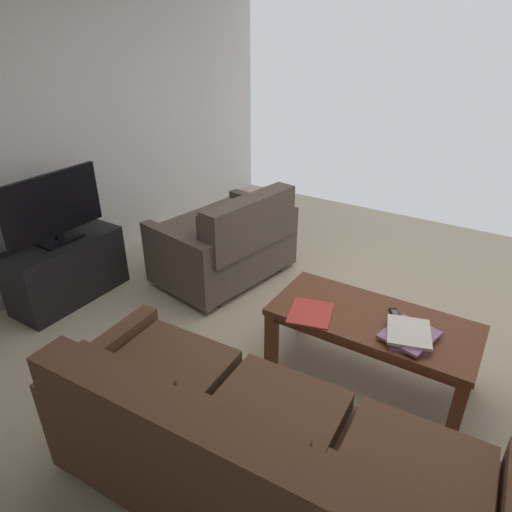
{
  "coord_description": "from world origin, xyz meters",
  "views": [
    {
      "loc": [
        -0.6,
        2.45,
        2.06
      ],
      "look_at": [
        0.54,
        0.62,
        0.92
      ],
      "focal_mm": 31.57,
      "sensor_mm": 36.0,
      "label": 1
    }
  ],
  "objects_px": {
    "tv_remote": "(396,316)",
    "loose_magazine": "(311,313)",
    "loveseat_near": "(227,241)",
    "coffee_table": "(372,327)",
    "sofa_main": "(257,460)",
    "flat_tv": "(53,208)",
    "book_stack": "(409,335)",
    "tv_stand": "(67,270)"
  },
  "relations": [
    {
      "from": "sofa_main",
      "to": "coffee_table",
      "type": "distance_m",
      "value": 1.15
    },
    {
      "from": "loveseat_near",
      "to": "flat_tv",
      "type": "height_order",
      "value": "flat_tv"
    },
    {
      "from": "loose_magazine",
      "to": "book_stack",
      "type": "bearing_deg",
      "value": -9.08
    },
    {
      "from": "flat_tv",
      "to": "loose_magazine",
      "type": "distance_m",
      "value": 2.11
    },
    {
      "from": "coffee_table",
      "to": "loose_magazine",
      "type": "distance_m",
      "value": 0.38
    },
    {
      "from": "loveseat_near",
      "to": "coffee_table",
      "type": "xyz_separation_m",
      "value": [
        -1.49,
        0.58,
        0.04
      ]
    },
    {
      "from": "tv_remote",
      "to": "loose_magazine",
      "type": "bearing_deg",
      "value": 26.44
    },
    {
      "from": "book_stack",
      "to": "loose_magazine",
      "type": "distance_m",
      "value": 0.58
    },
    {
      "from": "tv_stand",
      "to": "flat_tv",
      "type": "height_order",
      "value": "flat_tv"
    },
    {
      "from": "flat_tv",
      "to": "book_stack",
      "type": "bearing_deg",
      "value": -173.83
    },
    {
      "from": "loveseat_near",
      "to": "coffee_table",
      "type": "height_order",
      "value": "loveseat_near"
    },
    {
      "from": "sofa_main",
      "to": "tv_remote",
      "type": "height_order",
      "value": "sofa_main"
    },
    {
      "from": "tv_stand",
      "to": "flat_tv",
      "type": "relative_size",
      "value": 1.11
    },
    {
      "from": "coffee_table",
      "to": "sofa_main",
      "type": "bearing_deg",
      "value": 84.38
    },
    {
      "from": "tv_stand",
      "to": "book_stack",
      "type": "distance_m",
      "value": 2.68
    },
    {
      "from": "tv_remote",
      "to": "flat_tv",
      "type": "bearing_deg",
      "value": 10.08
    },
    {
      "from": "loose_magazine",
      "to": "tv_stand",
      "type": "bearing_deg",
      "value": 170.63
    },
    {
      "from": "loveseat_near",
      "to": "loose_magazine",
      "type": "height_order",
      "value": "loveseat_near"
    },
    {
      "from": "flat_tv",
      "to": "tv_remote",
      "type": "relative_size",
      "value": 5.18
    },
    {
      "from": "coffee_table",
      "to": "loose_magazine",
      "type": "height_order",
      "value": "loose_magazine"
    },
    {
      "from": "tv_stand",
      "to": "coffee_table",
      "type": "bearing_deg",
      "value": -171.0
    },
    {
      "from": "tv_stand",
      "to": "flat_tv",
      "type": "bearing_deg",
      "value": 118.82
    },
    {
      "from": "tv_stand",
      "to": "sofa_main",
      "type": "bearing_deg",
      "value": 161.59
    },
    {
      "from": "tv_remote",
      "to": "loose_magazine",
      "type": "height_order",
      "value": "tv_remote"
    },
    {
      "from": "coffee_table",
      "to": "tv_remote",
      "type": "height_order",
      "value": "tv_remote"
    },
    {
      "from": "sofa_main",
      "to": "loveseat_near",
      "type": "relative_size",
      "value": 1.64
    },
    {
      "from": "coffee_table",
      "to": "tv_stand",
      "type": "distance_m",
      "value": 2.45
    },
    {
      "from": "sofa_main",
      "to": "coffee_table",
      "type": "xyz_separation_m",
      "value": [
        -0.11,
        -1.15,
        0.04
      ]
    },
    {
      "from": "sofa_main",
      "to": "tv_stand",
      "type": "relative_size",
      "value": 2.26
    },
    {
      "from": "coffee_table",
      "to": "loose_magazine",
      "type": "relative_size",
      "value": 4.33
    },
    {
      "from": "tv_remote",
      "to": "loose_magazine",
      "type": "xyz_separation_m",
      "value": [
        0.46,
        0.23,
        -0.01
      ]
    },
    {
      "from": "loveseat_near",
      "to": "tv_remote",
      "type": "relative_size",
      "value": 7.88
    },
    {
      "from": "coffee_table",
      "to": "book_stack",
      "type": "height_order",
      "value": "book_stack"
    },
    {
      "from": "flat_tv",
      "to": "tv_stand",
      "type": "bearing_deg",
      "value": -61.18
    },
    {
      "from": "sofa_main",
      "to": "loveseat_near",
      "type": "height_order",
      "value": "loveseat_near"
    },
    {
      "from": "tv_stand",
      "to": "flat_tv",
      "type": "distance_m",
      "value": 0.54
    },
    {
      "from": "coffee_table",
      "to": "book_stack",
      "type": "xyz_separation_m",
      "value": [
        -0.24,
        0.1,
        0.1
      ]
    },
    {
      "from": "loveseat_near",
      "to": "book_stack",
      "type": "distance_m",
      "value": 1.86
    },
    {
      "from": "sofa_main",
      "to": "flat_tv",
      "type": "bearing_deg",
      "value": -18.4
    },
    {
      "from": "loose_magazine",
      "to": "coffee_table",
      "type": "bearing_deg",
      "value": 9.83
    },
    {
      "from": "tv_stand",
      "to": "tv_remote",
      "type": "relative_size",
      "value": 5.74
    },
    {
      "from": "loveseat_near",
      "to": "tv_remote",
      "type": "xyz_separation_m",
      "value": [
        -1.61,
        0.51,
        0.12
      ]
    }
  ]
}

